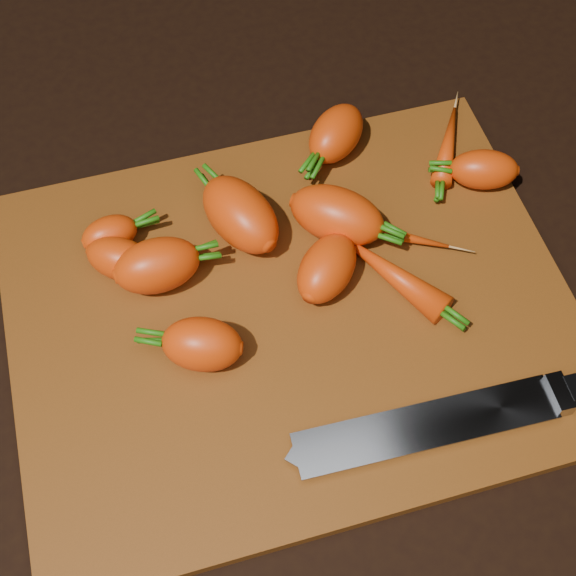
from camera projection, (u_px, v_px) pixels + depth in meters
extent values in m
cube|color=black|center=(291.00, 317.00, 0.73)|extent=(2.00, 2.00, 0.01)
cube|color=brown|center=(291.00, 311.00, 0.72)|extent=(0.50, 0.40, 0.01)
ellipsoid|color=red|center=(157.00, 265.00, 0.71)|extent=(0.08, 0.05, 0.05)
ellipsoid|color=red|center=(202.00, 344.00, 0.67)|extent=(0.08, 0.07, 0.05)
ellipsoid|color=red|center=(337.00, 215.00, 0.74)|extent=(0.10, 0.10, 0.05)
ellipsoid|color=red|center=(240.00, 214.00, 0.74)|extent=(0.09, 0.11, 0.05)
ellipsoid|color=red|center=(336.00, 134.00, 0.80)|extent=(0.09, 0.08, 0.05)
ellipsoid|color=red|center=(110.00, 234.00, 0.74)|extent=(0.06, 0.04, 0.03)
ellipsoid|color=red|center=(484.00, 170.00, 0.78)|extent=(0.08, 0.06, 0.04)
ellipsoid|color=red|center=(448.00, 144.00, 0.81)|extent=(0.07, 0.10, 0.02)
ellipsoid|color=red|center=(391.00, 234.00, 0.75)|extent=(0.10, 0.07, 0.02)
ellipsoid|color=red|center=(393.00, 274.00, 0.72)|extent=(0.09, 0.11, 0.03)
ellipsoid|color=red|center=(121.00, 259.00, 0.72)|extent=(0.08, 0.07, 0.04)
ellipsoid|color=red|center=(327.00, 268.00, 0.71)|extent=(0.08, 0.09, 0.05)
cube|color=gray|center=(295.00, 457.00, 0.64)|extent=(0.22, 0.05, 0.00)
cube|color=gray|center=(434.00, 424.00, 0.65)|extent=(0.02, 0.03, 0.02)
cube|color=black|center=(513.00, 405.00, 0.66)|extent=(0.13, 0.03, 0.02)
cylinder|color=#B2B2B7|center=(494.00, 406.00, 0.65)|extent=(0.01, 0.01, 0.00)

